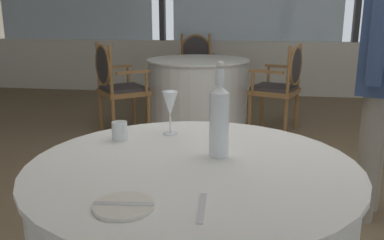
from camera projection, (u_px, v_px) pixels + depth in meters
name	position (u px, v px, depth m)	size (l,w,h in m)	color
ground_plane	(248.00, 205.00, 2.77)	(13.97, 13.97, 0.00)	#756047
window_wall_far	(256.00, 20.00, 6.33)	(9.54, 0.14, 2.96)	silver
side_plate	(122.00, 206.00, 1.12)	(0.17, 0.17, 0.01)	silver
butter_knife	(122.00, 204.00, 1.12)	(0.17, 0.02, 0.00)	silver
dinner_fork	(200.00, 208.00, 1.12)	(0.18, 0.02, 0.00)	silver
water_bottle	(218.00, 118.00, 1.50)	(0.07, 0.07, 0.36)	white
wine_glass	(169.00, 105.00, 1.78)	(0.07, 0.07, 0.19)	white
water_tumbler	(119.00, 131.00, 1.72)	(0.07, 0.07, 0.08)	white
background_table_1	(198.00, 90.00, 4.91)	(1.22, 1.22, 0.74)	white
dining_chair_1_0	(282.00, 81.00, 4.38)	(0.59, 0.63, 0.95)	olive
dining_chair_1_1	(196.00, 63.00, 5.87)	(0.59, 0.53, 0.99)	olive
dining_chair_1_2	(115.00, 81.00, 4.35)	(0.65, 0.66, 0.97)	olive
diner_person_0	(380.00, 71.00, 2.42)	(0.33, 0.49, 1.64)	gray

